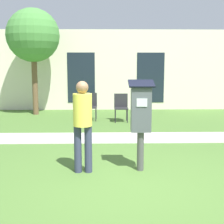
{
  "coord_description": "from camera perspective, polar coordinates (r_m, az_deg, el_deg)",
  "views": [
    {
      "loc": [
        -0.44,
        -4.81,
        1.87
      ],
      "look_at": [
        -0.32,
        0.44,
        1.05
      ],
      "focal_mm": 50.0,
      "sensor_mm": 36.0,
      "label": 1
    }
  ],
  "objects": [
    {
      "name": "outdoor_chair_left",
      "position": [
        10.39,
        -4.0,
        1.44
      ],
      "size": [
        0.44,
        0.44,
        0.9
      ],
      "rotation": [
        0.0,
        0.0,
        -0.27
      ],
      "color": "#262628",
      "rests_on": "ground"
    },
    {
      "name": "parking_meter",
      "position": [
        5.39,
        5.31,
        -0.26
      ],
      "size": [
        0.44,
        0.31,
        1.59
      ],
      "color": "#4C4C4C",
      "rests_on": "ground"
    },
    {
      "name": "person_standing",
      "position": [
        5.31,
        -5.39,
        -1.37
      ],
      "size": [
        0.32,
        0.32,
        1.58
      ],
      "rotation": [
        0.0,
        0.0,
        0.55
      ],
      "color": "#333851",
      "rests_on": "ground"
    },
    {
      "name": "building_facade",
      "position": [
        12.76,
        0.71,
        7.64
      ],
      "size": [
        10.0,
        0.26,
        3.2
      ],
      "color": "beige",
      "rests_on": "ground"
    },
    {
      "name": "sidewalk",
      "position": [
        7.92,
        1.96,
        -4.7
      ],
      "size": [
        12.0,
        1.1,
        0.02
      ],
      "color": "beige",
      "rests_on": "ground"
    },
    {
      "name": "outdoor_chair_middle",
      "position": [
        10.12,
        1.66,
        1.25
      ],
      "size": [
        0.44,
        0.44,
        0.9
      ],
      "rotation": [
        0.0,
        0.0,
        -0.42
      ],
      "color": "#262628",
      "rests_on": "ground"
    },
    {
      "name": "ground_plane",
      "position": [
        5.18,
        3.79,
        -12.31
      ],
      "size": [
        40.0,
        40.0,
        0.0
      ],
      "primitive_type": "plane",
      "color": "#476B2D"
    },
    {
      "name": "tree",
      "position": [
        11.8,
        -14.24,
        13.34
      ],
      "size": [
        1.9,
        1.9,
        3.82
      ],
      "color": "brown",
      "rests_on": "ground"
    }
  ]
}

